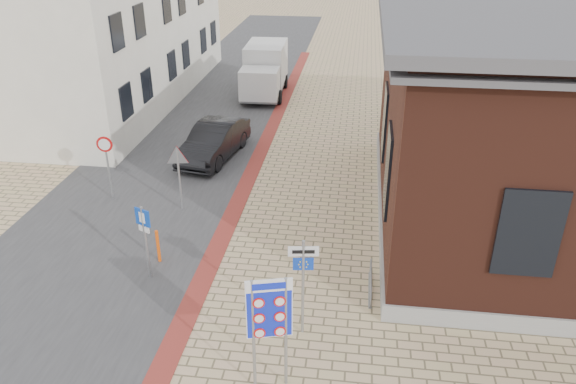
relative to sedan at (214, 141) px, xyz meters
The scene contains 15 objects.
ground 11.25m from the sedan, 70.27° to the right, with size 120.00×120.00×0.00m, color tan.
road_strip 4.80m from the sedan, 111.10° to the left, with size 7.00×60.00×0.02m, color #38383A.
curb_strip 2.01m from the sedan, 17.62° to the right, with size 0.60×40.00×0.02m, color maroon.
townhouse_near 8.11m from the sedan, 168.76° to the left, with size 7.40×6.40×8.30m.
townhouse_mid 11.04m from the sedan, 134.11° to the left, with size 7.40×6.40×9.10m.
townhouse_far 15.62m from the sedan, 118.21° to the left, with size 7.40×6.40×8.30m.
bike_rack 10.57m from the sedan, 52.42° to the right, with size 0.08×1.80×0.60m.
sedan is the anchor object (origin of this frame).
box_truck 9.08m from the sedan, 86.29° to the left, with size 2.32×5.18×2.68m.
border_sign 12.87m from the sedan, 70.43° to the right, with size 0.93×0.29×2.80m.
essen_sign 11.38m from the sedan, 64.99° to the right, with size 0.71×0.14×2.63m.
parking_sign 8.61m from the sedan, 88.06° to the right, with size 0.47×0.24×2.26m.
yield_sign 4.68m from the sedan, 90.12° to the right, with size 0.82×0.21×2.31m.
speed_sign 5.01m from the sedan, 123.33° to the right, with size 0.56×0.08×2.38m.
bollard 7.78m from the sedan, 87.86° to the right, with size 0.09×0.09×1.05m, color #FF570D.
Camera 1 is at (2.06, -10.41, 9.31)m, focal length 35.00 mm.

